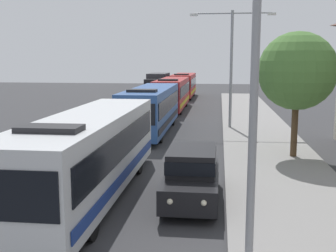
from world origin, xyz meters
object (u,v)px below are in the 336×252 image
(white_suv, at_px, (192,173))
(streetlamp_mid, at_px, (231,57))
(bus_middle, at_px, (172,93))
(streetlamp_near, at_px, (256,35))
(bus_lead, at_px, (90,152))
(roadside_tree, at_px, (297,71))
(box_truck_oncoming, at_px, (158,85))
(bus_second_in_line, at_px, (151,108))
(bus_fourth_in_line, at_px, (184,85))

(white_suv, xyz_separation_m, streetlamp_mid, (1.70, 15.81, 4.13))
(bus_middle, height_order, streetlamp_near, streetlamp_near)
(bus_lead, height_order, roadside_tree, roadside_tree)
(white_suv, height_order, roadside_tree, roadside_tree)
(box_truck_oncoming, distance_m, streetlamp_mid, 25.13)
(bus_middle, bearing_deg, roadside_tree, -66.96)
(streetlamp_near, xyz_separation_m, roadside_tree, (2.97, 11.47, -1.14))
(bus_middle, relative_size, white_suv, 2.34)
(box_truck_oncoming, height_order, roadside_tree, roadside_tree)
(box_truck_oncoming, distance_m, streetlamp_near, 44.66)
(bus_second_in_line, height_order, box_truck_oncoming, bus_second_in_line)
(white_suv, bearing_deg, bus_second_in_line, 104.98)
(bus_lead, distance_m, bus_fourth_in_line, 39.92)
(bus_lead, xyz_separation_m, white_suv, (3.70, -0.02, -0.66))
(bus_middle, distance_m, roadside_tree, 21.56)
(bus_lead, relative_size, bus_fourth_in_line, 1.11)
(bus_middle, height_order, box_truck_oncoming, bus_middle)
(bus_fourth_in_line, xyz_separation_m, white_suv, (3.70, -39.94, -0.66))
(bus_lead, bearing_deg, roadside_tree, 39.68)
(bus_middle, relative_size, box_truck_oncoming, 1.59)
(box_truck_oncoming, relative_size, roadside_tree, 1.15)
(bus_second_in_line, relative_size, roadside_tree, 1.87)
(bus_lead, xyz_separation_m, bus_second_in_line, (-0.00, 13.80, -0.00))
(bus_middle, distance_m, box_truck_oncoming, 12.91)
(streetlamp_near, bearing_deg, bus_middle, 99.83)
(streetlamp_near, bearing_deg, bus_fourth_in_line, 96.92)
(bus_middle, relative_size, streetlamp_near, 1.28)
(box_truck_oncoming, xyz_separation_m, streetlamp_near, (8.70, -43.64, 3.85))
(roadside_tree, bearing_deg, box_truck_oncoming, 109.95)
(bus_fourth_in_line, relative_size, white_suv, 2.21)
(bus_fourth_in_line, height_order, box_truck_oncoming, bus_fourth_in_line)
(roadside_tree, bearing_deg, white_suv, -123.86)
(streetlamp_mid, bearing_deg, box_truck_oncoming, 110.46)
(bus_fourth_in_line, xyz_separation_m, box_truck_oncoming, (-3.30, -0.81, 0.01))
(bus_lead, distance_m, streetlamp_mid, 17.05)
(white_suv, height_order, box_truck_oncoming, box_truck_oncoming)
(bus_fourth_in_line, bearing_deg, streetlamp_mid, -77.39)
(bus_lead, xyz_separation_m, streetlamp_near, (5.40, -4.53, 3.86))
(roadside_tree, bearing_deg, streetlamp_near, -104.53)
(box_truck_oncoming, height_order, streetlamp_near, streetlamp_near)
(streetlamp_near, xyz_separation_m, streetlamp_mid, (-0.00, 20.32, -0.39))
(bus_lead, height_order, streetlamp_near, streetlamp_near)
(bus_second_in_line, height_order, bus_fourth_in_line, same)
(streetlamp_mid, xyz_separation_m, roadside_tree, (2.97, -8.85, -0.75))
(streetlamp_near, bearing_deg, bus_lead, 140.01)
(bus_middle, height_order, roadside_tree, roadside_tree)
(bus_middle, bearing_deg, box_truck_oncoming, 104.82)
(white_suv, relative_size, streetlamp_near, 0.54)
(bus_fourth_in_line, bearing_deg, bus_second_in_line, -90.00)
(white_suv, relative_size, streetlamp_mid, 0.59)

